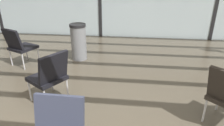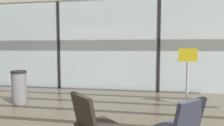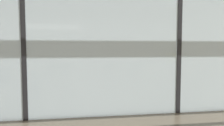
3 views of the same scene
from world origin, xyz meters
name	(u,v)px [view 2 (image 2 of 3)]	position (x,y,z in m)	size (l,w,h in m)	color
glass_curtain_wall	(59,45)	(0.00, 5.20, 1.56)	(14.00, 0.08, 3.11)	silver
window_mullion_1	(59,45)	(0.00, 5.20, 1.56)	(0.10, 0.12, 3.11)	black
window_mullion_2	(159,45)	(3.50, 5.20, 1.56)	(0.10, 0.12, 3.11)	black
parked_airplane	(116,42)	(1.18, 11.31, 1.83)	(11.49, 3.67, 3.67)	silver
lounge_chair_6	(92,121)	(2.39, 1.03, 0.49)	(0.71, 0.71, 0.87)	#28231E
trash_bin	(19,87)	(-0.18, 3.14, 0.43)	(0.38, 0.38, 0.86)	slate
info_sign	(187,79)	(4.09, 3.59, 0.68)	(0.44, 0.32, 1.44)	#333333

